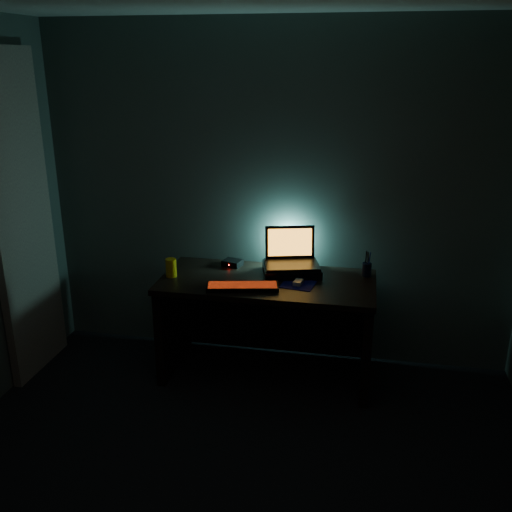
{
  "coord_description": "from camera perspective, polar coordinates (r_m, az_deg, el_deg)",
  "views": [
    {
      "loc": [
        0.63,
        -2.05,
        2.21
      ],
      "look_at": [
        -0.07,
        1.57,
        0.94
      ],
      "focal_mm": 40.0,
      "sensor_mm": 36.0,
      "label": 1
    }
  ],
  "objects": [
    {
      "name": "laptop",
      "position": [
        4.12,
        3.52,
        0.05
      ],
      "size": [
        0.43,
        0.37,
        0.26
      ],
      "rotation": [
        0.0,
        0.0,
        0.26
      ],
      "color": "black",
      "rests_on": "riser"
    },
    {
      "name": "curtain",
      "position": [
        4.32,
        -22.33,
        3.4
      ],
      "size": [
        0.06,
        0.65,
        2.3
      ],
      "primitive_type": "cube",
      "color": "#BDB497",
      "rests_on": "ground"
    },
    {
      "name": "pen_cup",
      "position": [
        4.12,
        11.01,
        -1.33
      ],
      "size": [
        0.08,
        0.08,
        0.1
      ],
      "primitive_type": "cylinder",
      "rotation": [
        0.0,
        0.0,
        -0.22
      ],
      "color": "black",
      "rests_on": "desk"
    },
    {
      "name": "riser",
      "position": [
        4.1,
        3.58,
        -1.37
      ],
      "size": [
        0.46,
        0.39,
        0.06
      ],
      "primitive_type": "cube",
      "rotation": [
        0.0,
        0.0,
        0.26
      ],
      "color": "black",
      "rests_on": "desk"
    },
    {
      "name": "desk",
      "position": [
        4.14,
        1.25,
        -5.42
      ],
      "size": [
        1.5,
        0.7,
        0.75
      ],
      "color": "black",
      "rests_on": "ground"
    },
    {
      "name": "mousepad",
      "position": [
        3.92,
        4.24,
        -2.85
      ],
      "size": [
        0.25,
        0.23,
        0.0
      ],
      "primitive_type": "cube",
      "rotation": [
        0.0,
        0.0,
        -0.16
      ],
      "color": "#0B0C52",
      "rests_on": "desk"
    },
    {
      "name": "keyboard",
      "position": [
        3.84,
        -1.37,
        -3.07
      ],
      "size": [
        0.5,
        0.25,
        0.03
      ],
      "rotation": [
        0.0,
        0.0,
        0.21
      ],
      "color": "black",
      "rests_on": "desk"
    },
    {
      "name": "mouse",
      "position": [
        3.91,
        4.24,
        -2.64
      ],
      "size": [
        0.07,
        0.1,
        0.03
      ],
      "primitive_type": "cube",
      "rotation": [
        0.0,
        0.0,
        -0.16
      ],
      "color": "#94959A",
      "rests_on": "mousepad"
    },
    {
      "name": "room",
      "position": [
        2.35,
        -5.66,
        -5.2
      ],
      "size": [
        3.5,
        4.0,
        2.5
      ],
      "color": "black",
      "rests_on": "ground"
    },
    {
      "name": "router",
      "position": [
        4.26,
        -2.37,
        -0.69
      ],
      "size": [
        0.16,
        0.14,
        0.04
      ],
      "rotation": [
        0.0,
        0.0,
        -0.27
      ],
      "color": "black",
      "rests_on": "desk"
    },
    {
      "name": "juice_glass",
      "position": [
        4.07,
        -8.49,
        -1.16
      ],
      "size": [
        0.09,
        0.09,
        0.13
      ],
      "primitive_type": "cylinder",
      "rotation": [
        0.0,
        0.0,
        0.19
      ],
      "color": "#D79C0B",
      "rests_on": "desk"
    }
  ]
}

